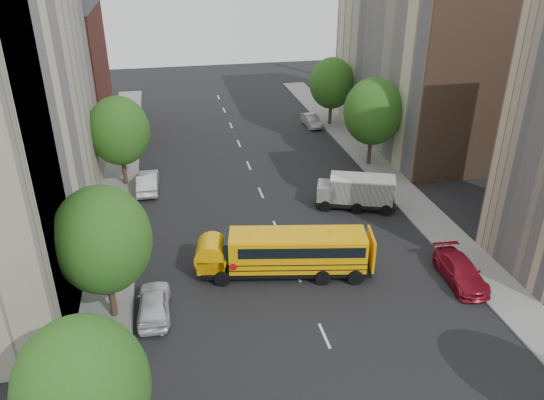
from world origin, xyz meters
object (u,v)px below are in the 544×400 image
object	(u,v)px
street_tree_4	(373,112)
parked_car_0	(154,303)
school_bus	(284,251)
street_tree_2	(119,131)
street_tree_1	(103,240)
parked_car_1	(148,182)
parked_car_5	(311,120)
street_tree_5	(332,83)
parked_car_3	(461,271)
street_tree_0	(83,388)
safari_truck	(356,192)

from	to	relation	value
street_tree_4	parked_car_0	distance (m)	27.29
parked_car_0	school_bus	bearing A→B (deg)	-160.76
street_tree_4	school_bus	world-z (taller)	street_tree_4
street_tree_4	parked_car_0	bearing A→B (deg)	-137.28
street_tree_2	school_bus	distance (m)	19.11
street_tree_1	parked_car_1	world-z (taller)	street_tree_1
street_tree_1	street_tree_4	distance (m)	28.43
street_tree_1	parked_car_0	bearing A→B (deg)	-7.29
parked_car_5	street_tree_5	bearing A→B (deg)	-0.89
street_tree_2	parked_car_1	world-z (taller)	street_tree_2
parked_car_0	parked_car_3	size ratio (longest dim) A/B	0.90
street_tree_4	parked_car_5	bearing A→B (deg)	100.46
street_tree_0	parked_car_0	distance (m)	10.70
school_bus	parked_car_5	world-z (taller)	school_bus
parked_car_1	parked_car_0	bearing A→B (deg)	92.93
school_bus	street_tree_5	bearing A→B (deg)	77.88
street_tree_2	street_tree_4	xyz separation A→B (m)	(22.00, 0.00, 0.25)
street_tree_5	parked_car_0	xyz separation A→B (m)	(-19.80, -30.28, -3.95)
safari_truck	parked_car_5	distance (m)	20.16
street_tree_4	parked_car_1	world-z (taller)	street_tree_4
school_bus	parked_car_5	size ratio (longest dim) A/B	2.67
street_tree_0	street_tree_5	size ratio (longest dim) A/B	0.99
safari_truck	parked_car_1	world-z (taller)	safari_truck
street_tree_1	street_tree_5	world-z (taller)	street_tree_1
school_bus	parked_car_0	world-z (taller)	school_bus
street_tree_2	street_tree_5	xyz separation A→B (m)	(22.00, 12.00, -0.12)
street_tree_0	parked_car_3	distance (m)	22.87
school_bus	parked_car_1	distance (m)	16.59
street_tree_5	parked_car_1	distance (m)	24.56
street_tree_1	parked_car_5	distance (m)	36.14
parked_car_3	parked_car_5	xyz separation A→B (m)	(-0.80, 30.80, -0.05)
street_tree_2	parked_car_1	size ratio (longest dim) A/B	1.62
street_tree_1	street_tree_4	bearing A→B (deg)	39.29
street_tree_5	parked_car_0	distance (m)	36.40
street_tree_1	school_bus	xyz separation A→B (m)	(10.23, 2.17, -3.31)
street_tree_1	parked_car_5	world-z (taller)	street_tree_1
street_tree_4	street_tree_5	bearing A→B (deg)	90.00
parked_car_3	parked_car_1	bearing A→B (deg)	140.82
street_tree_5	parked_car_0	size ratio (longest dim) A/B	1.71
street_tree_4	parked_car_1	distance (m)	20.63
street_tree_1	parked_car_3	distance (m)	21.05
street_tree_1	parked_car_0	size ratio (longest dim) A/B	1.80
street_tree_5	parked_car_5	size ratio (longest dim) A/B	1.87
street_tree_2	street_tree_4	distance (m)	22.00
parked_car_0	parked_car_1	size ratio (longest dim) A/B	0.93
street_tree_1	parked_car_5	size ratio (longest dim) A/B	1.97
street_tree_0	parked_car_5	distance (m)	44.74
school_bus	parked_car_3	bearing A→B (deg)	-5.59
street_tree_5	school_bus	xyz separation A→B (m)	(-11.77, -27.83, -3.06)
parked_car_1	parked_car_5	distance (m)	22.41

